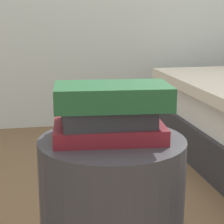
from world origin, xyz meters
TOP-DOWN VIEW (x-y plane):
  - book_maroon at (-0.01, 0.01)m, footprint 0.30×0.20m
  - book_charcoal at (-0.01, 0.01)m, footprint 0.24×0.17m
  - book_forest at (-0.00, -0.01)m, footprint 0.30×0.18m

SIDE VIEW (x-z plane):
  - book_maroon at x=-0.01m, z-range 0.51..0.55m
  - book_charcoal at x=-0.01m, z-range 0.55..0.60m
  - book_forest at x=0.00m, z-range 0.60..0.66m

